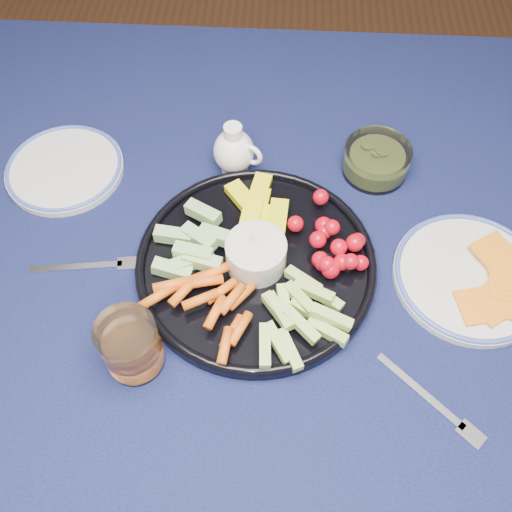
# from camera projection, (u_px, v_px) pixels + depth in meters

# --- Properties ---
(dining_table) EXTENTS (1.67, 1.07, 0.75)m
(dining_table) POSITION_uv_depth(u_px,v_px,m) (317.00, 254.00, 1.04)
(dining_table) COLOR #502C1A
(dining_table) RESTS_ON ground
(crudite_platter) EXTENTS (0.38, 0.38, 0.12)m
(crudite_platter) POSITION_uv_depth(u_px,v_px,m) (254.00, 261.00, 0.90)
(crudite_platter) COLOR black
(crudite_platter) RESTS_ON dining_table
(creamer_pitcher) EXTENTS (0.09, 0.07, 0.10)m
(creamer_pitcher) POSITION_uv_depth(u_px,v_px,m) (234.00, 151.00, 1.00)
(creamer_pitcher) COLOR white
(creamer_pitcher) RESTS_ON dining_table
(pickle_bowl) EXTENTS (0.12, 0.12, 0.05)m
(pickle_bowl) POSITION_uv_depth(u_px,v_px,m) (376.00, 161.00, 1.01)
(pickle_bowl) COLOR silver
(pickle_bowl) RESTS_ON dining_table
(cheese_plate) EXTENTS (0.24, 0.24, 0.03)m
(cheese_plate) POSITION_uv_depth(u_px,v_px,m) (471.00, 275.00, 0.90)
(cheese_plate) COLOR silver
(cheese_plate) RESTS_ON dining_table
(juice_tumbler) EXTENTS (0.08, 0.08, 0.10)m
(juice_tumbler) POSITION_uv_depth(u_px,v_px,m) (131.00, 347.00, 0.80)
(juice_tumbler) COLOR silver
(juice_tumbler) RESTS_ON dining_table
(fork_left) EXTENTS (0.18, 0.04, 0.00)m
(fork_left) POSITION_uv_depth(u_px,v_px,m) (95.00, 266.00, 0.92)
(fork_left) COLOR silver
(fork_left) RESTS_ON dining_table
(fork_right) EXTENTS (0.14, 0.13, 0.00)m
(fork_right) POSITION_uv_depth(u_px,v_px,m) (437.00, 406.00, 0.79)
(fork_right) COLOR silver
(fork_right) RESTS_ON dining_table
(side_plate_extra) EXTENTS (0.21, 0.21, 0.02)m
(side_plate_extra) POSITION_uv_depth(u_px,v_px,m) (65.00, 168.00, 1.02)
(side_plate_extra) COLOR silver
(side_plate_extra) RESTS_ON dining_table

